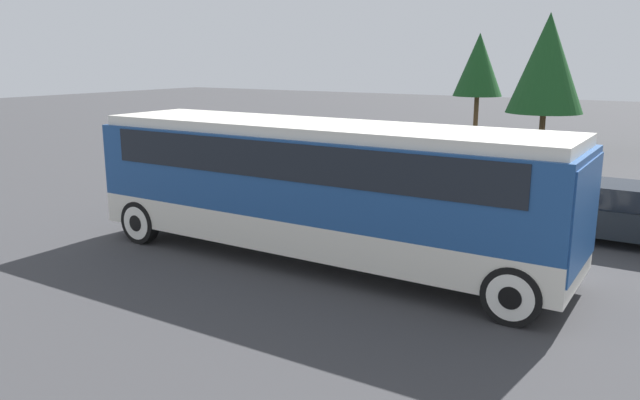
# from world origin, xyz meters

# --- Properties ---
(ground_plane) EXTENTS (120.00, 120.00, 0.00)m
(ground_plane) POSITION_xyz_m (0.00, 0.00, 0.00)
(ground_plane) COLOR #38383A
(tour_bus) EXTENTS (10.64, 2.66, 3.00)m
(tour_bus) POSITION_xyz_m (0.10, 0.00, 1.81)
(tour_bus) COLOR silver
(tour_bus) RESTS_ON ground_plane
(parked_car_near) EXTENTS (4.33, 1.86, 1.41)m
(parked_car_near) POSITION_xyz_m (5.67, 5.05, 0.70)
(parked_car_near) COLOR black
(parked_car_near) RESTS_ON ground_plane
(parked_car_mid) EXTENTS (4.48, 1.96, 1.44)m
(parked_car_mid) POSITION_xyz_m (0.99, 5.86, 0.71)
(parked_car_mid) COLOR #7A6B5B
(parked_car_mid) RESTS_ON ground_plane
(tree_left) EXTENTS (3.58, 3.58, 6.42)m
(tree_left) POSITION_xyz_m (-0.03, 20.23, 4.08)
(tree_left) COLOR brown
(tree_left) RESTS_ON ground_plane
(tree_right) EXTENTS (2.90, 2.90, 5.78)m
(tree_right) POSITION_xyz_m (-5.23, 25.96, 3.92)
(tree_right) COLOR brown
(tree_right) RESTS_ON ground_plane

